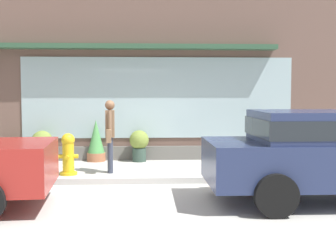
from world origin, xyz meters
The scene contains 10 objects.
ground_plane centered at (0.00, 0.00, 0.00)m, with size 60.00×60.00×0.00m, color #B2AFA8.
curb_strip centered at (0.00, -0.20, 0.06)m, with size 14.00×0.24×0.12m, color #B2B2AD.
storefront centered at (0.01, 3.19, 2.63)m, with size 14.00×0.81×5.38m.
fire_hydrant centered at (-1.23, 0.82, 0.46)m, with size 0.43×0.40×0.90m.
pedestrian_with_handbag centered at (-0.34, 1.02, 0.93)m, with size 0.22×0.64×1.61m.
potted_plant_trailing_edge centered at (-3.05, 2.65, 0.34)m, with size 0.34×0.34×0.64m.
potted_plant_doorstep centered at (-2.19, 2.67, 0.42)m, with size 0.54×0.54×0.81m.
potted_plant_corner_tall centered at (3.99, 2.74, 0.48)m, with size 0.33×0.33×1.01m.
potted_plant_by_entrance centered at (0.28, 2.66, 0.46)m, with size 0.50×0.50×0.81m.
potted_plant_window_right centered at (-0.84, 2.78, 0.52)m, with size 0.48×0.48×1.07m.
Camera 1 is at (0.40, -9.03, 1.76)m, focal length 48.72 mm.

